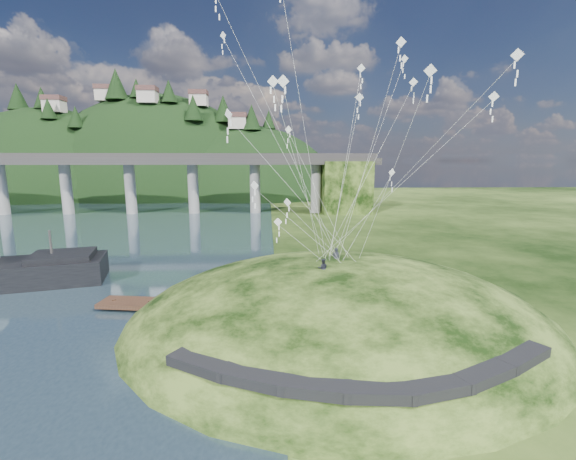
{
  "coord_description": "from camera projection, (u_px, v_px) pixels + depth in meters",
  "views": [
    {
      "loc": [
        2.22,
        -28.0,
        13.14
      ],
      "look_at": [
        4.0,
        6.0,
        7.0
      ],
      "focal_mm": 24.0,
      "sensor_mm": 36.0,
      "label": 1
    }
  ],
  "objects": [
    {
      "name": "bridge",
      "position": [
        152.0,
        175.0,
        95.51
      ],
      "size": [
        160.0,
        11.0,
        15.0
      ],
      "color": "#2D2B2B",
      "rests_on": "ground"
    },
    {
      "name": "kite_flyers",
      "position": [
        329.0,
        254.0,
        30.94
      ],
      "size": [
        2.28,
        3.59,
        1.82
      ],
      "color": "#242530",
      "rests_on": "ground"
    },
    {
      "name": "footpath",
      "position": [
        369.0,
        375.0,
        20.17
      ],
      "size": [
        22.29,
        5.84,
        0.83
      ],
      "color": "black",
      "rests_on": "ground"
    },
    {
      "name": "grass_hill",
      "position": [
        338.0,
        337.0,
        32.38
      ],
      "size": [
        36.0,
        32.0,
        13.0
      ],
      "color": "black",
      "rests_on": "ground"
    },
    {
      "name": "far_ridge",
      "position": [
        150.0,
        215.0,
        148.88
      ],
      "size": [
        153.0,
        70.0,
        94.5
      ],
      "color": "black",
      "rests_on": "ground"
    },
    {
      "name": "ground",
      "position": [
        240.0,
        333.0,
        29.73
      ],
      "size": [
        320.0,
        320.0,
        0.0
      ],
      "primitive_type": "plane",
      "color": "black",
      "rests_on": "ground"
    },
    {
      "name": "kite_swarm",
      "position": [
        330.0,
        103.0,
        29.8
      ],
      "size": [
        19.8,
        16.49,
        20.91
      ],
      "color": "white",
      "rests_on": "ground"
    },
    {
      "name": "wooden_dock",
      "position": [
        186.0,
        305.0,
        34.2
      ],
      "size": [
        15.92,
        4.72,
        1.12
      ],
      "color": "#351F16",
      "rests_on": "ground"
    }
  ]
}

